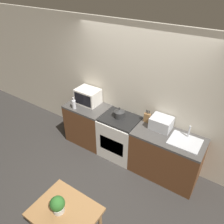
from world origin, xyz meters
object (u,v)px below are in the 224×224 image
stove_range (120,137)px  toaster_oven (161,123)px  kettle (119,113)px  dining_table (66,216)px  microwave (88,96)px  bottle (74,104)px

stove_range → toaster_oven: (0.76, 0.14, 0.56)m
kettle → dining_table: size_ratio=0.26×
kettle → toaster_oven: toaster_oven is taller
kettle → microwave: size_ratio=0.44×
stove_range → microwave: (-0.86, 0.11, 0.61)m
microwave → dining_table: size_ratio=0.58×
toaster_oven → stove_range: bearing=-169.8°
stove_range → bottle: bearing=-167.3°
bottle → toaster_oven: (1.72, 0.35, 0.01)m
dining_table → bottle: bearing=128.1°
stove_range → dining_table: stove_range is taller
stove_range → kettle: (-0.04, 0.03, 0.54)m
stove_range → microwave: bearing=172.8°
stove_range → dining_table: size_ratio=1.10×
stove_range → toaster_oven: 0.95m
microwave → toaster_oven: size_ratio=1.31×
microwave → toaster_oven: (1.62, 0.03, -0.05)m
toaster_oven → dining_table: 2.12m
kettle → stove_range: bearing=-36.1°
microwave → toaster_oven: microwave is taller
kettle → bottle: bearing=-165.2°
kettle → microwave: 0.83m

